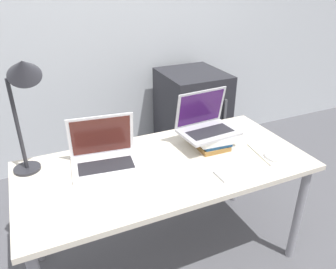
{
  "coord_description": "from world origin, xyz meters",
  "views": [
    {
      "loc": [
        -0.63,
        -1.04,
        1.68
      ],
      "look_at": [
        0.01,
        0.38,
        0.89
      ],
      "focal_mm": 35.0,
      "sensor_mm": 36.0,
      "label": 1
    }
  ],
  "objects_px": {
    "mouse": "(271,157)",
    "desk_lamp": "(23,83)",
    "book_stack": "(209,138)",
    "notepad": "(274,152)",
    "mini_fridge": "(191,118)",
    "laptop_left": "(104,155)",
    "wireless_keyboard": "(241,170)",
    "laptop_on_books": "(206,124)"
  },
  "relations": [
    {
      "from": "wireless_keyboard",
      "to": "desk_lamp",
      "type": "bearing_deg",
      "value": 155.11
    },
    {
      "from": "wireless_keyboard",
      "to": "mouse",
      "type": "xyz_separation_m",
      "value": [
        0.22,
        0.03,
        0.01
      ]
    },
    {
      "from": "laptop_left",
      "to": "mouse",
      "type": "relative_size",
      "value": 3.68
    },
    {
      "from": "laptop_left",
      "to": "laptop_on_books",
      "type": "bearing_deg",
      "value": -2.09
    },
    {
      "from": "laptop_left",
      "to": "book_stack",
      "type": "distance_m",
      "value": 0.65
    },
    {
      "from": "mouse",
      "to": "desk_lamp",
      "type": "xyz_separation_m",
      "value": [
        -1.2,
        0.43,
        0.47
      ]
    },
    {
      "from": "wireless_keyboard",
      "to": "notepad",
      "type": "distance_m",
      "value": 0.3
    },
    {
      "from": "desk_lamp",
      "to": "book_stack",
      "type": "bearing_deg",
      "value": -6.89
    },
    {
      "from": "book_stack",
      "to": "desk_lamp",
      "type": "height_order",
      "value": "desk_lamp"
    },
    {
      "from": "desk_lamp",
      "to": "mini_fridge",
      "type": "relative_size",
      "value": 0.74
    },
    {
      "from": "desk_lamp",
      "to": "mini_fridge",
      "type": "bearing_deg",
      "value": 30.97
    },
    {
      "from": "laptop_on_books",
      "to": "mouse",
      "type": "bearing_deg",
      "value": -52.94
    },
    {
      "from": "desk_lamp",
      "to": "notepad",
      "type": "bearing_deg",
      "value": -16.26
    },
    {
      "from": "laptop_left",
      "to": "wireless_keyboard",
      "type": "relative_size",
      "value": 1.32
    },
    {
      "from": "laptop_on_books",
      "to": "mouse",
      "type": "height_order",
      "value": "laptop_on_books"
    },
    {
      "from": "book_stack",
      "to": "notepad",
      "type": "height_order",
      "value": "book_stack"
    },
    {
      "from": "wireless_keyboard",
      "to": "book_stack",
      "type": "bearing_deg",
      "value": 90.28
    },
    {
      "from": "book_stack",
      "to": "mouse",
      "type": "xyz_separation_m",
      "value": [
        0.23,
        -0.31,
        -0.03
      ]
    },
    {
      "from": "notepad",
      "to": "laptop_on_books",
      "type": "bearing_deg",
      "value": 139.12
    },
    {
      "from": "book_stack",
      "to": "mouse",
      "type": "distance_m",
      "value": 0.38
    },
    {
      "from": "laptop_on_books",
      "to": "mouse",
      "type": "distance_m",
      "value": 0.42
    },
    {
      "from": "mouse",
      "to": "desk_lamp",
      "type": "relative_size",
      "value": 0.16
    },
    {
      "from": "wireless_keyboard",
      "to": "mini_fridge",
      "type": "distance_m",
      "value": 1.36
    },
    {
      "from": "wireless_keyboard",
      "to": "mini_fridge",
      "type": "xyz_separation_m",
      "value": [
        0.38,
        1.27,
        -0.28
      ]
    },
    {
      "from": "laptop_on_books",
      "to": "mini_fridge",
      "type": "xyz_separation_m",
      "value": [
        0.4,
        0.92,
        -0.41
      ]
    },
    {
      "from": "laptop_on_books",
      "to": "notepad",
      "type": "relative_size",
      "value": 1.25
    },
    {
      "from": "laptop_left",
      "to": "mini_fridge",
      "type": "distance_m",
      "value": 1.4
    },
    {
      "from": "mouse",
      "to": "desk_lamp",
      "type": "distance_m",
      "value": 1.36
    },
    {
      "from": "laptop_on_books",
      "to": "mini_fridge",
      "type": "distance_m",
      "value": 1.08
    },
    {
      "from": "notepad",
      "to": "mini_fridge",
      "type": "bearing_deg",
      "value": 85.57
    },
    {
      "from": "book_stack",
      "to": "desk_lamp",
      "type": "bearing_deg",
      "value": 173.11
    },
    {
      "from": "notepad",
      "to": "mini_fridge",
      "type": "distance_m",
      "value": 1.22
    },
    {
      "from": "book_stack",
      "to": "notepad",
      "type": "bearing_deg",
      "value": -40.79
    },
    {
      "from": "laptop_left",
      "to": "notepad",
      "type": "height_order",
      "value": "laptop_left"
    },
    {
      "from": "laptop_left",
      "to": "book_stack",
      "type": "xyz_separation_m",
      "value": [
        0.65,
        -0.04,
        -0.01
      ]
    },
    {
      "from": "book_stack",
      "to": "wireless_keyboard",
      "type": "bearing_deg",
      "value": -89.72
    },
    {
      "from": "wireless_keyboard",
      "to": "laptop_on_books",
      "type": "bearing_deg",
      "value": 93.36
    },
    {
      "from": "book_stack",
      "to": "wireless_keyboard",
      "type": "relative_size",
      "value": 0.97
    },
    {
      "from": "book_stack",
      "to": "desk_lamp",
      "type": "distance_m",
      "value": 1.08
    },
    {
      "from": "laptop_left",
      "to": "mouse",
      "type": "xyz_separation_m",
      "value": [
        0.87,
        -0.35,
        -0.03
      ]
    },
    {
      "from": "book_stack",
      "to": "mini_fridge",
      "type": "height_order",
      "value": "mini_fridge"
    },
    {
      "from": "notepad",
      "to": "desk_lamp",
      "type": "relative_size",
      "value": 0.44
    }
  ]
}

